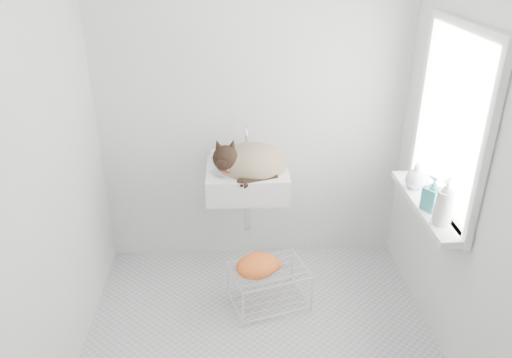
{
  "coord_description": "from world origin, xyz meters",
  "views": [
    {
      "loc": [
        -0.14,
        -2.38,
        2.3
      ],
      "look_at": [
        -0.0,
        0.5,
        0.88
      ],
      "focal_mm": 35.09,
      "sensor_mm": 36.0,
      "label": 1
    }
  ],
  "objects_px": {
    "bottle_b": "(430,209)",
    "bottle_a": "(441,223)",
    "wire_rack": "(269,286)",
    "sink": "(247,168)",
    "bottle_c": "(414,188)",
    "cat": "(249,163)"
  },
  "relations": [
    {
      "from": "bottle_b",
      "to": "wire_rack",
      "type": "bearing_deg",
      "value": 166.22
    },
    {
      "from": "bottle_b",
      "to": "bottle_c",
      "type": "height_order",
      "value": "bottle_b"
    },
    {
      "from": "sink",
      "to": "bottle_a",
      "type": "bearing_deg",
      "value": -36.9
    },
    {
      "from": "sink",
      "to": "bottle_c",
      "type": "xyz_separation_m",
      "value": [
        1.05,
        -0.35,
        0.0
      ]
    },
    {
      "from": "cat",
      "to": "wire_rack",
      "type": "distance_m",
      "value": 0.84
    },
    {
      "from": "bottle_a",
      "to": "bottle_b",
      "type": "bearing_deg",
      "value": 90.0
    },
    {
      "from": "cat",
      "to": "bottle_b",
      "type": "distance_m",
      "value": 1.21
    },
    {
      "from": "sink",
      "to": "wire_rack",
      "type": "bearing_deg",
      "value": -72.15
    },
    {
      "from": "bottle_a",
      "to": "bottle_c",
      "type": "distance_m",
      "value": 0.44
    },
    {
      "from": "sink",
      "to": "bottle_c",
      "type": "distance_m",
      "value": 1.11
    },
    {
      "from": "bottle_b",
      "to": "bottle_c",
      "type": "xyz_separation_m",
      "value": [
        0.0,
        0.28,
        0.0
      ]
    },
    {
      "from": "wire_rack",
      "to": "bottle_c",
      "type": "bearing_deg",
      "value": 3.21
    },
    {
      "from": "bottle_b",
      "to": "bottle_a",
      "type": "bearing_deg",
      "value": -90.0
    },
    {
      "from": "sink",
      "to": "wire_rack",
      "type": "xyz_separation_m",
      "value": [
        0.13,
        -0.4,
        -0.7
      ]
    },
    {
      "from": "wire_rack",
      "to": "bottle_b",
      "type": "xyz_separation_m",
      "value": [
        0.92,
        -0.23,
        0.7
      ]
    },
    {
      "from": "wire_rack",
      "to": "bottle_b",
      "type": "height_order",
      "value": "bottle_b"
    },
    {
      "from": "cat",
      "to": "bottle_b",
      "type": "height_order",
      "value": "cat"
    },
    {
      "from": "bottle_b",
      "to": "bottle_c",
      "type": "distance_m",
      "value": 0.28
    },
    {
      "from": "wire_rack",
      "to": "bottle_c",
      "type": "relative_size",
      "value": 2.88
    },
    {
      "from": "cat",
      "to": "sink",
      "type": "bearing_deg",
      "value": 116.35
    },
    {
      "from": "wire_rack",
      "to": "bottle_b",
      "type": "distance_m",
      "value": 1.18
    },
    {
      "from": "wire_rack",
      "to": "bottle_b",
      "type": "bearing_deg",
      "value": -13.78
    }
  ]
}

